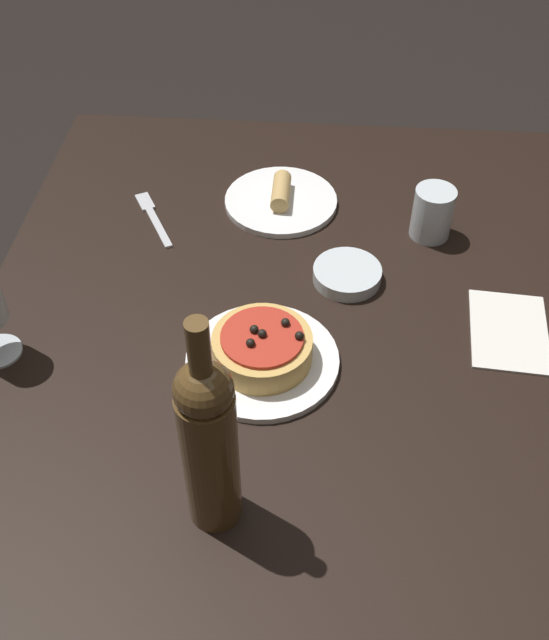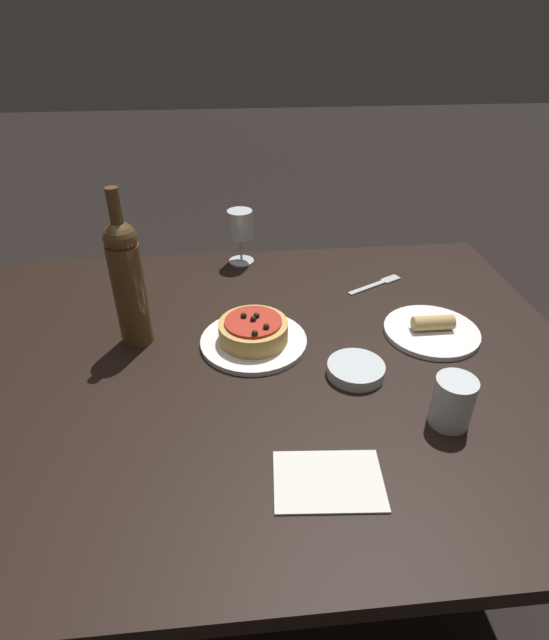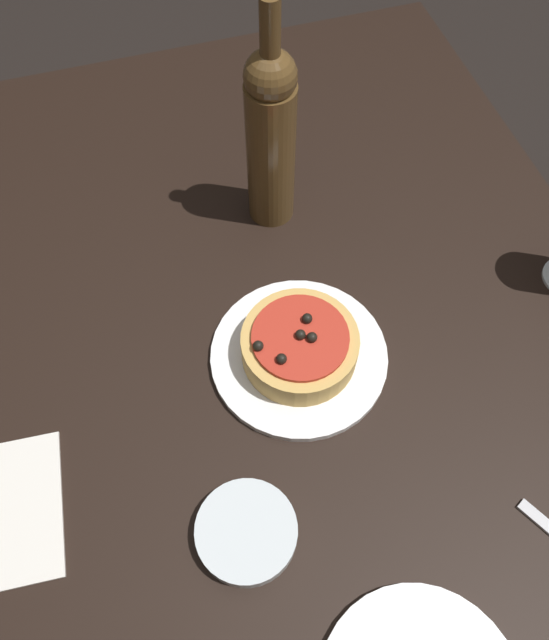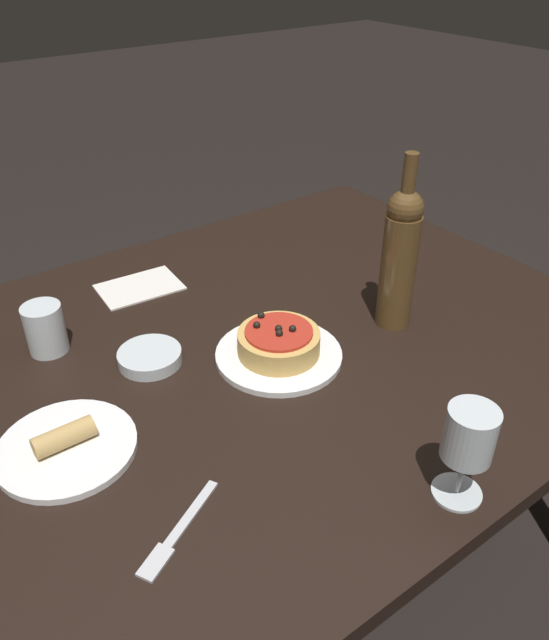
# 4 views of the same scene
# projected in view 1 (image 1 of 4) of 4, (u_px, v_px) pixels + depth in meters

# --- Properties ---
(ground_plane) EXTENTS (14.00, 14.00, 0.00)m
(ground_plane) POSITION_uv_depth(u_px,v_px,m) (291.00, 567.00, 1.69)
(ground_plane) COLOR black
(dining_table) EXTENTS (1.42, 1.09, 0.71)m
(dining_table) POSITION_uv_depth(u_px,v_px,m) (298.00, 389.00, 1.23)
(dining_table) COLOR black
(dining_table) RESTS_ON ground_plane
(dinner_plate) EXTENTS (0.24, 0.24, 0.01)m
(dinner_plate) POSITION_uv_depth(u_px,v_px,m) (262.00, 360.00, 1.18)
(dinner_plate) COLOR white
(dinner_plate) RESTS_ON dining_table
(pizza) EXTENTS (0.16, 0.16, 0.06)m
(pizza) POSITION_uv_depth(u_px,v_px,m) (262.00, 347.00, 1.15)
(pizza) COLOR tan
(pizza) RESTS_ON dinner_plate
(wine_bottle) EXTENTS (0.07, 0.07, 0.36)m
(wine_bottle) POSITION_uv_depth(u_px,v_px,m) (209.00, 442.00, 0.89)
(wine_bottle) COLOR brown
(wine_bottle) RESTS_ON dining_table
(water_cup) EXTENTS (0.07, 0.07, 0.10)m
(water_cup) POSITION_uv_depth(u_px,v_px,m) (432.00, 213.00, 1.37)
(water_cup) COLOR silver
(water_cup) RESTS_ON dining_table
(side_bowl) EXTENTS (0.12, 0.12, 0.02)m
(side_bowl) POSITION_uv_depth(u_px,v_px,m) (347.00, 274.00, 1.31)
(side_bowl) COLOR silver
(side_bowl) RESTS_ON dining_table
(fork) EXTENTS (0.17, 0.10, 0.00)m
(fork) POSITION_uv_depth(u_px,v_px,m) (153.00, 216.00, 1.44)
(fork) COLOR silver
(fork) RESTS_ON dining_table
(side_plate) EXTENTS (0.22, 0.22, 0.05)m
(side_plate) POSITION_uv_depth(u_px,v_px,m) (281.00, 199.00, 1.46)
(side_plate) COLOR white
(side_plate) RESTS_ON dining_table
(paper_napkin) EXTENTS (0.19, 0.14, 0.00)m
(paper_napkin) POSITION_uv_depth(u_px,v_px,m) (509.00, 331.00, 1.23)
(paper_napkin) COLOR silver
(paper_napkin) RESTS_ON dining_table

